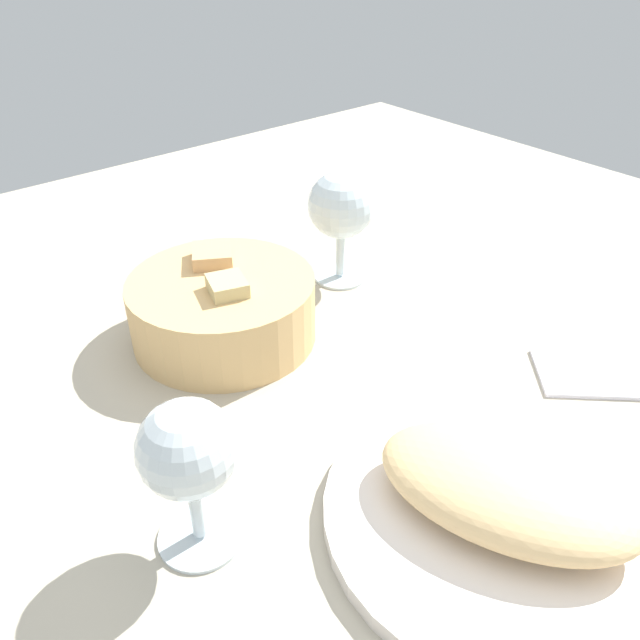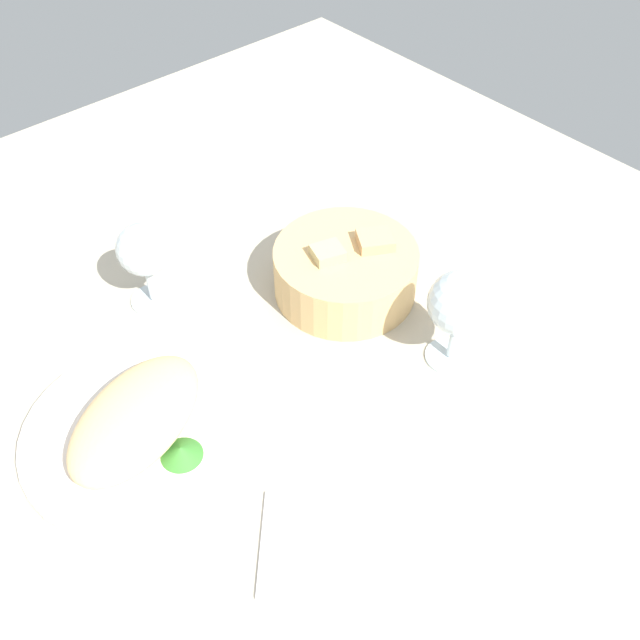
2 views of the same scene
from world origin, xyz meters
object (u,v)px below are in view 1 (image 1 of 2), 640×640
object	(u,v)px
plate	(501,515)
folded_napkin	(597,372)
wine_glass_far	(188,456)
wine_glass_near	(341,209)
bread_basket	(223,307)

from	to	relation	value
plate	folded_napkin	xyz separation A→B (cm)	(4.65, -20.91, -0.30)
wine_glass_far	wine_glass_near	bearing A→B (deg)	-56.13
plate	bread_basket	size ratio (longest dim) A/B	1.39
plate	wine_glass_far	size ratio (longest dim) A/B	2.13
plate	folded_napkin	size ratio (longest dim) A/B	2.33
folded_napkin	bread_basket	bearing A→B (deg)	-7.08
wine_glass_near	plate	bearing A→B (deg)	156.83
wine_glass_near	wine_glass_far	world-z (taller)	wine_glass_near
plate	wine_glass_far	xyz separation A→B (cm)	(12.68, 17.34, 7.34)
wine_glass_near	folded_napkin	xyz separation A→B (cm)	(-29.48, -6.30, -8.35)
wine_glass_far	bread_basket	bearing A→B (deg)	-36.91
plate	wine_glass_far	bearing A→B (deg)	53.83
wine_glass_far	folded_napkin	xyz separation A→B (cm)	(-8.03, -38.25, -7.64)
plate	wine_glass_near	bearing A→B (deg)	-23.17
plate	wine_glass_near	distance (cm)	37.98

